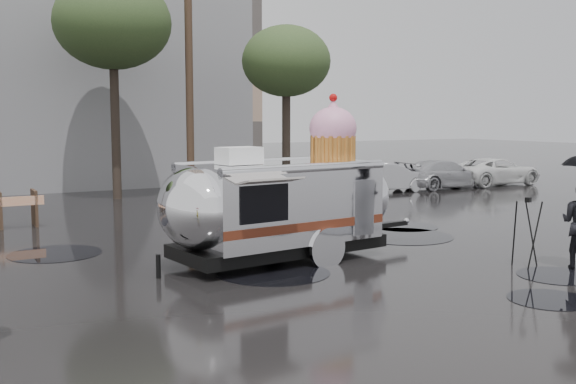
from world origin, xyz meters
TOP-DOWN VIEW (x-y plane):
  - ground at (0.00, 0.00)m, footprint 120.00×120.00m
  - puddles at (1.88, 2.85)m, footprint 11.02×9.55m
  - utility_pole at (2.50, 14.00)m, footprint 1.60×0.28m
  - tree_mid at (0.00, 15.00)m, footprint 4.20×4.20m
  - tree_right at (6.00, 13.00)m, footprint 3.36×3.36m
  - parked_cars at (11.78, 12.00)m, footprint 13.20×1.90m
  - airstream_trailer at (0.33, 2.73)m, footprint 6.62×3.02m
  - tripod at (4.28, -0.24)m, footprint 0.58×0.55m

SIDE VIEW (x-z plane):
  - ground at x=0.00m, z-range 0.00..0.00m
  - puddles at x=1.88m, z-range 0.00..0.01m
  - parked_cars at x=11.78m, z-range -0.03..1.47m
  - tripod at x=4.28m, z-range 0.11..1.54m
  - airstream_trailer at x=0.33m, z-range -0.53..3.05m
  - utility_pole at x=2.50m, z-range 0.12..9.12m
  - tree_right at x=6.00m, z-range 1.85..8.27m
  - tree_mid at x=0.00m, z-range 2.33..10.35m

